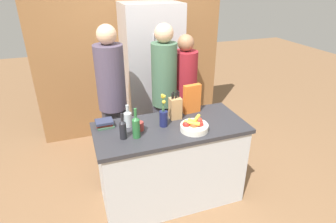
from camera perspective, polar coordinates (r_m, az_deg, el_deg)
name	(u,v)px	position (r m, az deg, el deg)	size (l,w,h in m)	color
ground_plane	(171,196)	(3.27, 0.51, -16.74)	(14.00, 14.00, 0.00)	brown
kitchen_island	(171,163)	(2.99, 0.55, -10.43)	(1.49, 0.68, 0.89)	silver
back_wall_wood	(131,47)	(4.13, -7.55, 12.91)	(2.69, 0.12, 2.60)	olive
refrigerator	(152,76)	(3.93, -3.29, 7.26)	(0.75, 0.62, 1.92)	#B7B7BC
fruit_bowl	(194,126)	(2.67, 5.35, -2.92)	(0.27, 0.27, 0.12)	silver
knife_block	(175,108)	(2.85, 1.49, 0.73)	(0.12, 0.10, 0.30)	tan
flower_vase	(163,116)	(2.70, -0.93, -0.93)	(0.08, 0.08, 0.34)	#191E4C
cereal_box	(192,99)	(2.97, 4.89, 2.58)	(0.19, 0.08, 0.31)	orange
coffee_mug	(140,126)	(2.67, -5.79, -2.95)	(0.08, 0.11, 0.08)	#99332D
book_stack	(104,123)	(2.80, -12.80, -2.35)	(0.17, 0.15, 0.07)	#3D6047
bottle_oil	(128,118)	(2.74, -8.15, -1.29)	(0.08, 0.08, 0.22)	#B2BCC1
bottle_vinegar	(136,126)	(2.53, -6.50, -2.99)	(0.07, 0.07, 0.29)	#286633
bottle_wine	(123,129)	(2.53, -9.17, -3.49)	(0.06, 0.06, 0.25)	black
person_at_sink	(112,95)	(3.19, -11.31, 3.32)	(0.31, 0.31, 1.78)	#383842
person_in_blue	(164,91)	(3.24, -0.76, 4.27)	(0.29, 0.29, 1.77)	#383842
person_in_red_tee	(184,93)	(3.42, 3.36, 3.75)	(0.29, 0.29, 1.63)	#383842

